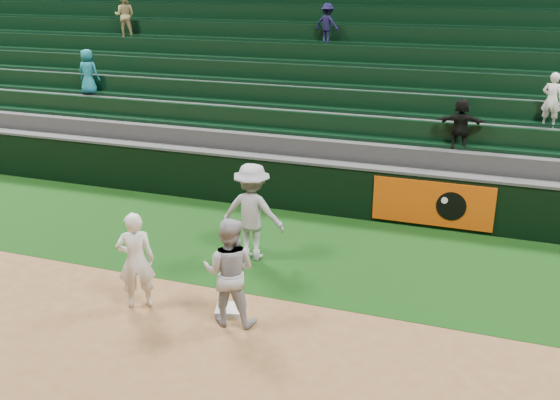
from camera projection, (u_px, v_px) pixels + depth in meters
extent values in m
plane|color=brown|center=(209.00, 316.00, 10.29)|extent=(70.00, 70.00, 0.00)
cube|color=black|center=(272.00, 245.00, 12.94)|extent=(36.00, 4.20, 0.01)
cube|color=silver|center=(229.00, 310.00, 10.37)|extent=(0.52, 0.52, 0.09)
imported|color=white|center=(136.00, 260.00, 10.32)|extent=(0.74, 0.66, 1.69)
imported|color=#AAADB5|center=(229.00, 272.00, 9.81)|extent=(0.96, 0.79, 1.80)
imported|color=#A0A3AE|center=(252.00, 212.00, 12.06)|extent=(1.26, 0.73, 1.94)
cube|color=black|center=(304.00, 186.00, 14.69)|extent=(36.00, 0.35, 1.20)
cube|color=#D84C0A|center=(432.00, 204.00, 13.58)|extent=(2.60, 0.05, 1.00)
cylinder|color=black|center=(451.00, 206.00, 13.43)|extent=(0.64, 0.02, 0.64)
cylinder|color=white|center=(444.00, 200.00, 13.42)|extent=(0.14, 0.02, 0.14)
cube|color=#424244|center=(304.00, 161.00, 14.48)|extent=(36.00, 0.40, 0.06)
cube|color=#333235|center=(313.00, 169.00, 15.26)|extent=(36.00, 0.85, 1.65)
cube|color=black|center=(317.00, 123.00, 15.12)|extent=(36.00, 0.14, 0.50)
cube|color=black|center=(314.00, 133.00, 15.04)|extent=(36.00, 0.45, 0.08)
cube|color=#333235|center=(322.00, 151.00, 15.93)|extent=(36.00, 0.85, 2.10)
cube|color=black|center=(326.00, 99.00, 15.72)|extent=(36.00, 0.14, 0.50)
cube|color=black|center=(324.00, 108.00, 15.64)|extent=(36.00, 0.45, 0.08)
cube|color=#333235|center=(331.00, 135.00, 16.61)|extent=(36.00, 0.85, 2.55)
cube|color=black|center=(336.00, 76.00, 16.32)|extent=(36.00, 0.14, 0.50)
cube|color=black|center=(334.00, 85.00, 16.24)|extent=(36.00, 0.45, 0.08)
cube|color=#333235|center=(340.00, 120.00, 17.29)|extent=(36.00, 0.85, 3.00)
cube|color=black|center=(344.00, 55.00, 16.92)|extent=(36.00, 0.14, 0.50)
cube|color=black|center=(342.00, 63.00, 16.84)|extent=(36.00, 0.45, 0.08)
cube|color=#333235|center=(347.00, 106.00, 17.96)|extent=(36.00, 0.85, 3.45)
cube|color=black|center=(352.00, 35.00, 17.52)|extent=(36.00, 0.14, 0.50)
cube|color=black|center=(350.00, 43.00, 17.44)|extent=(36.00, 0.45, 0.08)
cube|color=#333235|center=(354.00, 93.00, 18.64)|extent=(36.00, 0.85, 3.90)
cube|color=black|center=(359.00, 16.00, 18.11)|extent=(36.00, 0.14, 0.50)
cube|color=black|center=(358.00, 24.00, 18.04)|extent=(36.00, 0.45, 0.08)
cube|color=#333235|center=(361.00, 81.00, 19.32)|extent=(36.00, 0.85, 4.35)
cube|color=black|center=(365.00, 7.00, 18.64)|extent=(36.00, 0.45, 0.08)
imported|color=#187387|center=(88.00, 72.00, 17.47)|extent=(0.63, 0.43, 1.25)
imported|color=black|center=(461.00, 124.00, 13.69)|extent=(1.07, 0.40, 1.14)
imported|color=white|center=(552.00, 100.00, 13.70)|extent=(0.51, 0.42, 1.21)
imported|color=tan|center=(125.00, 15.00, 19.35)|extent=(0.74, 0.65, 1.30)
imported|color=black|center=(327.00, 24.00, 17.35)|extent=(0.80, 0.59, 1.11)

